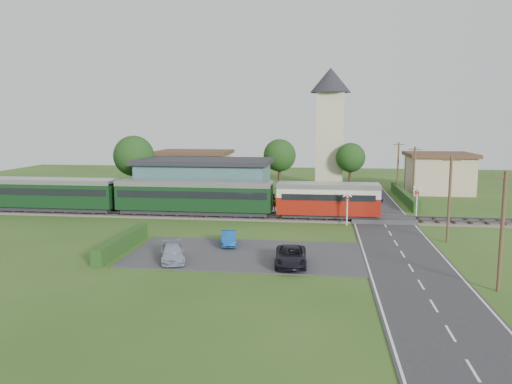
# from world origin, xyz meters

# --- Properties ---
(ground) EXTENTS (120.00, 120.00, 0.00)m
(ground) POSITION_xyz_m (0.00, 0.00, 0.00)
(ground) COLOR #2D4C19
(railway_track) EXTENTS (76.00, 3.20, 0.49)m
(railway_track) POSITION_xyz_m (0.00, 2.00, 0.11)
(railway_track) COLOR #4C443D
(railway_track) RESTS_ON ground
(road) EXTENTS (6.00, 70.00, 0.05)m
(road) POSITION_xyz_m (10.00, 0.00, 0.03)
(road) COLOR #28282B
(road) RESTS_ON ground
(car_park) EXTENTS (17.00, 9.00, 0.08)m
(car_park) POSITION_xyz_m (-1.50, -12.00, 0.04)
(car_park) COLOR #333335
(car_park) RESTS_ON ground
(crossing_deck) EXTENTS (6.20, 3.40, 0.45)m
(crossing_deck) POSITION_xyz_m (10.00, 2.00, 0.23)
(crossing_deck) COLOR #333335
(crossing_deck) RESTS_ON ground
(platform) EXTENTS (30.00, 3.00, 0.45)m
(platform) POSITION_xyz_m (-10.00, 5.20, 0.23)
(platform) COLOR gray
(platform) RESTS_ON ground
(equipment_hut) EXTENTS (2.30, 2.30, 2.55)m
(equipment_hut) POSITION_xyz_m (-18.00, 5.20, 1.75)
(equipment_hut) COLOR #BFB896
(equipment_hut) RESTS_ON platform
(station_building) EXTENTS (16.00, 9.00, 5.30)m
(station_building) POSITION_xyz_m (-10.00, 10.99, 2.69)
(station_building) COLOR slate
(station_building) RESTS_ON ground
(train) EXTENTS (43.20, 2.90, 3.40)m
(train) POSITION_xyz_m (-12.16, 2.00, 2.18)
(train) COLOR #232328
(train) RESTS_ON ground
(church_tower) EXTENTS (6.00, 6.00, 17.60)m
(church_tower) POSITION_xyz_m (5.00, 28.00, 10.23)
(church_tower) COLOR #BFB896
(church_tower) RESTS_ON ground
(house_west) EXTENTS (10.80, 8.80, 5.50)m
(house_west) POSITION_xyz_m (-15.00, 25.00, 2.79)
(house_west) COLOR tan
(house_west) RESTS_ON ground
(house_east) EXTENTS (8.80, 8.80, 5.50)m
(house_east) POSITION_xyz_m (20.00, 24.00, 2.80)
(house_east) COLOR tan
(house_east) RESTS_ON ground
(hedge_carpark) EXTENTS (0.80, 9.00, 1.20)m
(hedge_carpark) POSITION_xyz_m (-11.00, -12.00, 0.60)
(hedge_carpark) COLOR #193814
(hedge_carpark) RESTS_ON ground
(hedge_roadside) EXTENTS (0.80, 18.00, 1.20)m
(hedge_roadside) POSITION_xyz_m (14.20, 16.00, 0.60)
(hedge_roadside) COLOR #193814
(hedge_roadside) RESTS_ON ground
(hedge_station) EXTENTS (22.00, 0.80, 1.30)m
(hedge_station) POSITION_xyz_m (-10.00, 15.50, 0.65)
(hedge_station) COLOR #193814
(hedge_station) RESTS_ON ground
(tree_a) EXTENTS (5.20, 5.20, 8.00)m
(tree_a) POSITION_xyz_m (-20.00, 14.00, 5.38)
(tree_a) COLOR #332316
(tree_a) RESTS_ON ground
(tree_b) EXTENTS (4.60, 4.60, 7.34)m
(tree_b) POSITION_xyz_m (-2.00, 23.00, 5.02)
(tree_b) COLOR #332316
(tree_b) RESTS_ON ground
(tree_c) EXTENTS (4.20, 4.20, 6.78)m
(tree_c) POSITION_xyz_m (8.00, 25.00, 4.65)
(tree_c) COLOR #332316
(tree_c) RESTS_ON ground
(utility_pole_a) EXTENTS (1.40, 0.22, 7.00)m
(utility_pole_a) POSITION_xyz_m (14.20, -18.00, 3.63)
(utility_pole_a) COLOR #473321
(utility_pole_a) RESTS_ON ground
(utility_pole_b) EXTENTS (1.40, 0.22, 7.00)m
(utility_pole_b) POSITION_xyz_m (14.20, -6.00, 3.63)
(utility_pole_b) COLOR #473321
(utility_pole_b) RESTS_ON ground
(utility_pole_c) EXTENTS (1.40, 0.22, 7.00)m
(utility_pole_c) POSITION_xyz_m (14.20, 10.00, 3.63)
(utility_pole_c) COLOR #473321
(utility_pole_c) RESTS_ON ground
(utility_pole_d) EXTENTS (1.40, 0.22, 7.00)m
(utility_pole_d) POSITION_xyz_m (14.20, 22.00, 3.63)
(utility_pole_d) COLOR #473321
(utility_pole_d) RESTS_ON ground
(crossing_signal_near) EXTENTS (0.84, 0.28, 3.28)m
(crossing_signal_near) POSITION_xyz_m (6.40, -0.41, 2.14)
(crossing_signal_near) COLOR silver
(crossing_signal_near) RESTS_ON ground
(crossing_signal_far) EXTENTS (0.84, 0.28, 3.28)m
(crossing_signal_far) POSITION_xyz_m (13.60, 4.39, 2.14)
(crossing_signal_far) COLOR silver
(crossing_signal_far) RESTS_ON ground
(streetlamp_west) EXTENTS (0.30, 0.30, 5.15)m
(streetlamp_west) POSITION_xyz_m (-22.00, 20.00, 3.04)
(streetlamp_west) COLOR #3F3F47
(streetlamp_west) RESTS_ON ground
(streetlamp_east) EXTENTS (0.30, 0.30, 5.15)m
(streetlamp_east) POSITION_xyz_m (16.00, 27.00, 3.04)
(streetlamp_east) COLOR #3F3F47
(streetlamp_east) RESTS_ON ground
(car_on_road) EXTENTS (3.24, 1.42, 1.08)m
(car_on_road) POSITION_xyz_m (9.93, 14.44, 0.59)
(car_on_road) COLOR navy
(car_on_road) RESTS_ON road
(car_park_blue) EXTENTS (1.76, 3.42, 1.07)m
(car_park_blue) POSITION_xyz_m (-3.23, -9.50, 0.62)
(car_park_blue) COLOR #124DA3
(car_park_blue) RESTS_ON car_park
(car_park_silver) EXTENTS (2.79, 4.24, 1.14)m
(car_park_silver) POSITION_xyz_m (-6.28, -14.50, 0.65)
(car_park_silver) COLOR #A1A8BF
(car_park_silver) RESTS_ON car_park
(car_park_dark) EXTENTS (2.31, 4.60, 1.25)m
(car_park_dark) POSITION_xyz_m (2.00, -14.50, 0.70)
(car_park_dark) COLOR black
(car_park_dark) RESTS_ON car_park
(pedestrian_near) EXTENTS (0.75, 0.61, 1.79)m
(pedestrian_near) POSITION_xyz_m (-1.03, 4.40, 1.34)
(pedestrian_near) COLOR gray
(pedestrian_near) RESTS_ON platform
(pedestrian_far) EXTENTS (0.76, 0.86, 1.48)m
(pedestrian_far) POSITION_xyz_m (-17.78, 4.55, 1.19)
(pedestrian_far) COLOR gray
(pedestrian_far) RESTS_ON platform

